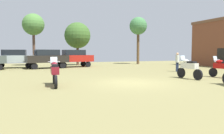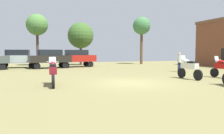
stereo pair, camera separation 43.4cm
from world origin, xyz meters
TOP-DOWN VIEW (x-y plane):
  - ground_plane at (0.00, 0.00)m, footprint 44.00×52.00m
  - motorcycle_1 at (6.72, -0.11)m, footprint 0.64×2.18m
  - motorcycle_2 at (4.24, 0.31)m, footprint 0.62×2.13m
  - motorcycle_4 at (-4.24, 0.30)m, footprint 0.62×2.29m
  - car_1 at (-0.52, 14.18)m, footprint 4.54×2.48m
  - car_3 at (-3.58, 13.14)m, footprint 4.54×2.49m
  - car_5 at (-6.86, 14.94)m, footprint 4.43×2.12m
  - person_1 at (6.88, 4.92)m, footprint 0.41×0.41m
  - tree_1 at (9.60, 17.49)m, footprint 2.54×2.54m
  - tree_4 at (0.74, 17.95)m, footprint 3.46×3.46m
  - tree_5 at (-4.76, 18.72)m, footprint 2.74×2.74m

SIDE VIEW (x-z plane):
  - ground_plane at x=0.00m, z-range 0.00..0.02m
  - motorcycle_1 at x=6.72m, z-range 0.01..1.46m
  - motorcycle_4 at x=-4.24m, z-range 0.01..1.48m
  - motorcycle_2 at x=4.24m, z-range 0.00..1.51m
  - person_1 at x=6.88m, z-range 0.16..1.85m
  - car_1 at x=-0.52m, z-range 0.19..2.19m
  - car_3 at x=-3.58m, z-range 0.19..2.19m
  - car_5 at x=-6.86m, z-range 0.19..2.19m
  - tree_4 at x=0.74m, z-range 1.12..6.82m
  - tree_5 at x=-4.76m, z-range 1.89..8.52m
  - tree_1 at x=9.60m, z-range 2.03..8.86m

